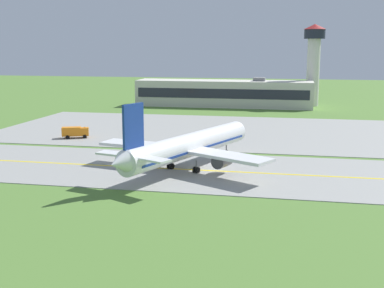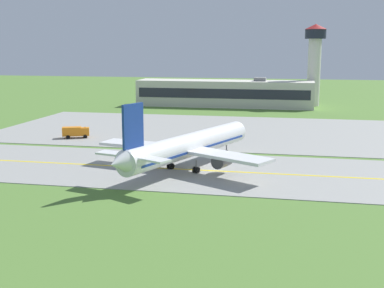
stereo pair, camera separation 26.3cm
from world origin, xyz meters
name	(u,v)px [view 1 (the left image)]	position (x,y,z in m)	size (l,w,h in m)	color
ground_plane	(215,171)	(0.00, 0.00, 0.00)	(500.00, 500.00, 0.00)	#517A33
taxiway_strip	(215,171)	(0.00, 0.00, 0.05)	(240.00, 28.00, 0.10)	gray
apron_pad	(283,133)	(10.00, 42.00, 0.05)	(140.00, 52.00, 0.10)	gray
taxiway_centreline	(215,171)	(0.00, 0.00, 0.11)	(220.00, 0.60, 0.01)	yellow
airplane_lead	(188,146)	(-4.73, 0.41, 4.13)	(31.43, 38.15, 12.70)	white
service_truck_baggage	(75,132)	(-36.35, 24.82, 1.53)	(6.33, 4.10, 2.60)	orange
terminal_building	(224,93)	(-11.91, 94.12, 4.50)	(60.69, 12.24, 10.16)	beige
control_tower	(314,57)	(18.21, 102.18, 16.89)	(7.60, 7.60, 28.15)	silver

